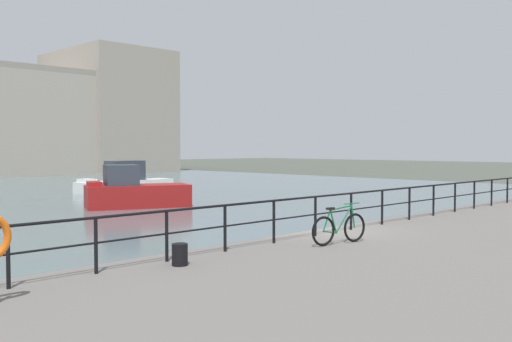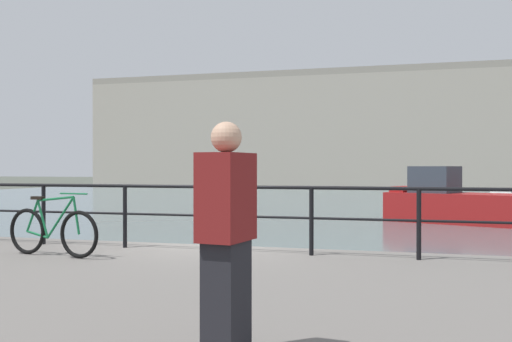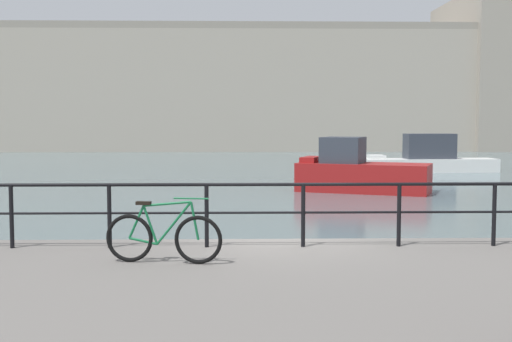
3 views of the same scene
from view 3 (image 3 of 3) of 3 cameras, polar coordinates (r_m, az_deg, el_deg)
The scene contains 7 objects.
ground_plane at distance 12.05m, azimuth 1.96°, elevation -10.49°, with size 240.00×240.00×0.00m, color #4C5147.
water_basin at distance 41.95m, azimuth -0.45°, elevation 0.12°, with size 80.00×60.00×0.01m, color slate.
harbor_building at distance 74.02m, azimuth 3.86°, elevation 7.03°, with size 70.86×17.54×16.64m.
moored_harbor_tender at distance 29.09m, azimuth 8.92°, elevation -0.11°, with size 6.06×4.21×2.38m.
moored_red_daysailer at distance 41.27m, azimuth 14.76°, elevation 1.01°, with size 8.10×2.24×2.33m.
quay_railing at distance 11.02m, azimuth 4.11°, elevation -2.78°, with size 25.87×0.07×1.08m.
parked_bicycle at distance 9.88m, azimuth -8.03°, elevation -5.68°, with size 1.76×0.34×0.98m.
Camera 3 is at (-0.69, -11.63, 3.08)m, focal length 46.17 mm.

